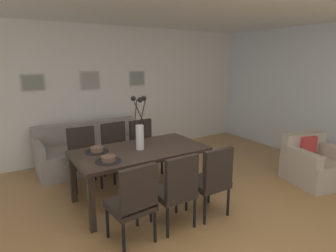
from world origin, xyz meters
name	(u,v)px	position (x,y,z in m)	size (l,w,h in m)	color
ground_plane	(190,235)	(0.00, 0.00, 0.00)	(9.00, 9.00, 0.00)	#A87A47
back_wall_panel	(93,93)	(0.00, 3.25, 1.30)	(9.00, 0.10, 2.60)	white
dining_table	(140,154)	(-0.06, 1.09, 0.66)	(1.80, 0.96, 0.74)	#33261E
dining_chair_near_left	(134,200)	(-0.59, 0.21, 0.51)	(0.47, 0.47, 0.92)	black
dining_chair_near_right	(83,154)	(-0.61, 1.96, 0.51)	(0.47, 0.47, 0.92)	black
dining_chair_far_left	(176,188)	(-0.05, 0.22, 0.51)	(0.44, 0.44, 0.92)	black
dining_chair_far_right	(117,148)	(-0.04, 2.00, 0.51)	(0.47, 0.47, 0.92)	black
dining_chair_mid_left	(212,178)	(0.48, 0.20, 0.51)	(0.44, 0.44, 0.92)	black
dining_chair_mid_right	(144,144)	(0.44, 1.95, 0.51)	(0.47, 0.47, 0.92)	black
centerpiece_vase	(140,129)	(-0.06, 1.09, 1.02)	(0.21, 0.23, 0.73)	white
placemat_near_left	(108,161)	(-0.60, 0.87, 0.74)	(0.32, 0.32, 0.01)	black
bowl_near_left	(108,158)	(-0.60, 0.87, 0.78)	(0.17, 0.17, 0.07)	brown
placemat_near_right	(97,151)	(-0.60, 1.30, 0.74)	(0.32, 0.32, 0.01)	black
bowl_near_right	(97,149)	(-0.60, 1.30, 0.78)	(0.17, 0.17, 0.07)	brown
sofa	(92,152)	(-0.25, 2.70, 0.28)	(1.92, 0.84, 0.80)	gray
armchair	(315,165)	(2.59, 0.11, 0.29)	(0.97, 0.97, 0.75)	#B7A893
framed_picture_left	(33,83)	(-1.07, 3.18, 1.56)	(0.39, 0.03, 0.29)	#B2ADA3
framed_picture_center	(90,80)	(-0.06, 3.18, 1.56)	(0.37, 0.03, 0.35)	#B2ADA3
framed_picture_right	(137,78)	(0.94, 3.18, 1.56)	(0.35, 0.03, 0.31)	#B2ADA3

